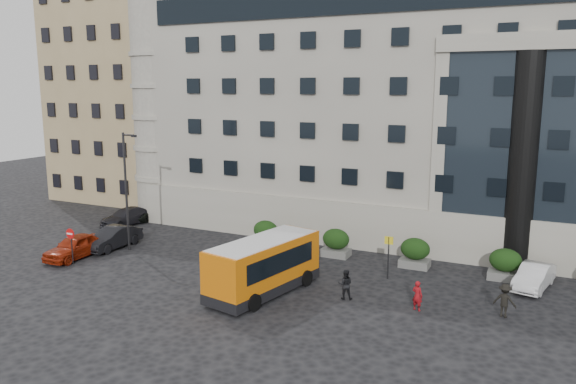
% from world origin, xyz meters
% --- Properties ---
extents(ground, '(120.00, 120.00, 0.00)m').
position_xyz_m(ground, '(0.00, 0.00, 0.00)').
color(ground, black).
rests_on(ground, ground).
extents(civic_building, '(44.00, 24.00, 18.00)m').
position_xyz_m(civic_building, '(6.00, 22.00, 9.00)').
color(civic_building, gray).
rests_on(civic_building, ground).
extents(entrance_column, '(1.80, 1.80, 13.00)m').
position_xyz_m(entrance_column, '(12.00, 10.30, 6.50)').
color(entrance_column, black).
rests_on(entrance_column, ground).
extents(apartment_near, '(14.00, 14.00, 20.00)m').
position_xyz_m(apartment_near, '(-24.00, 20.00, 10.00)').
color(apartment_near, '#998259').
rests_on(apartment_near, ground).
extents(apartment_far, '(13.00, 13.00, 22.00)m').
position_xyz_m(apartment_far, '(-27.00, 38.00, 11.00)').
color(apartment_far, brown).
rests_on(apartment_far, ground).
extents(hedge_a, '(1.80, 1.26, 1.84)m').
position_xyz_m(hedge_a, '(-4.00, 7.80, 0.93)').
color(hedge_a, '#61615E').
rests_on(hedge_a, ground).
extents(hedge_b, '(1.80, 1.26, 1.84)m').
position_xyz_m(hedge_b, '(1.20, 7.80, 0.93)').
color(hedge_b, '#61615E').
rests_on(hedge_b, ground).
extents(hedge_c, '(1.80, 1.26, 1.84)m').
position_xyz_m(hedge_c, '(6.40, 7.80, 0.93)').
color(hedge_c, '#61615E').
rests_on(hedge_c, ground).
extents(hedge_d, '(1.80, 1.26, 1.84)m').
position_xyz_m(hedge_d, '(11.60, 7.80, 0.93)').
color(hedge_d, '#61615E').
rests_on(hedge_d, ground).
extents(street_lamp, '(1.16, 0.18, 8.00)m').
position_xyz_m(street_lamp, '(-11.94, 3.00, 4.37)').
color(street_lamp, '#262628').
rests_on(street_lamp, ground).
extents(bus_stop_sign, '(0.50, 0.08, 2.52)m').
position_xyz_m(bus_stop_sign, '(5.50, 5.00, 1.73)').
color(bus_stop_sign, '#262628').
rests_on(bus_stop_sign, ground).
extents(no_entry_sign, '(0.64, 0.16, 2.32)m').
position_xyz_m(no_entry_sign, '(-13.00, -1.04, 1.65)').
color(no_entry_sign, '#262628').
rests_on(no_entry_sign, ground).
extents(minibus, '(3.78, 7.42, 2.96)m').
position_xyz_m(minibus, '(0.10, -0.13, 1.63)').
color(minibus, '#D5660A').
rests_on(minibus, ground).
extents(red_truck, '(2.36, 4.76, 2.52)m').
position_xyz_m(red_truck, '(-16.93, 16.73, 1.29)').
color(red_truck, maroon).
rests_on(red_truck, ground).
extents(parked_car_a, '(1.92, 4.49, 1.51)m').
position_xyz_m(parked_car_a, '(-13.91, 0.09, 0.76)').
color(parked_car_a, maroon).
rests_on(parked_car_a, ground).
extents(parked_car_b, '(1.57, 4.48, 1.48)m').
position_xyz_m(parked_car_b, '(-13.28, 2.85, 0.74)').
color(parked_car_b, black).
rests_on(parked_car_b, ground).
extents(parked_car_c, '(2.51, 4.83, 1.34)m').
position_xyz_m(parked_car_c, '(-17.00, 8.39, 0.67)').
color(parked_car_c, black).
rests_on(parked_car_c, ground).
extents(parked_car_d, '(2.51, 4.58, 1.22)m').
position_xyz_m(parked_car_d, '(-17.00, 10.64, 0.61)').
color(parked_car_d, black).
rests_on(parked_car_d, ground).
extents(white_taxi, '(2.21, 4.29, 1.35)m').
position_xyz_m(white_taxi, '(13.18, 7.00, 0.67)').
color(white_taxi, silver).
rests_on(white_taxi, ground).
extents(pedestrian_a, '(0.64, 0.51, 1.53)m').
position_xyz_m(pedestrian_a, '(8.10, 1.10, 0.76)').
color(pedestrian_a, maroon).
rests_on(pedestrian_a, ground).
extents(pedestrian_b, '(0.92, 0.81, 1.60)m').
position_xyz_m(pedestrian_b, '(4.36, 0.97, 0.80)').
color(pedestrian_b, black).
rests_on(pedestrian_b, ground).
extents(pedestrian_c, '(1.17, 0.79, 1.67)m').
position_xyz_m(pedestrian_c, '(12.08, 2.11, 0.84)').
color(pedestrian_c, black).
rests_on(pedestrian_c, ground).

